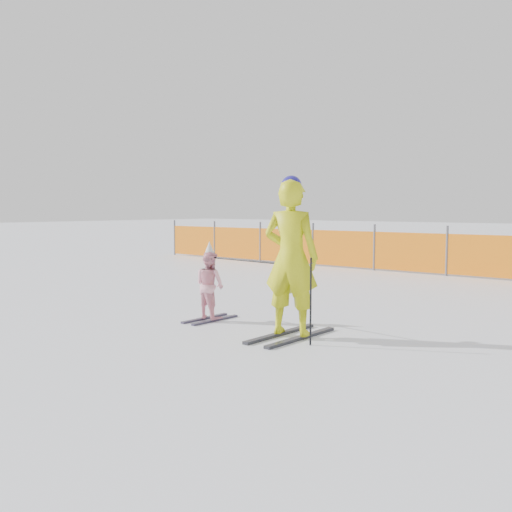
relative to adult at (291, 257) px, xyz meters
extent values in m
plane|color=white|center=(-0.83, -0.21, -1.05)|extent=(120.00, 120.00, 0.00)
cube|color=black|center=(-0.17, 0.00, -1.03)|extent=(0.09, 1.43, 0.04)
cube|color=black|center=(0.17, 0.00, -1.03)|extent=(0.09, 1.43, 0.04)
imported|color=yellow|center=(0.00, 0.00, -0.01)|extent=(0.83, 0.65, 2.00)
sphere|color=navy|center=(0.00, 0.00, 0.91)|extent=(0.26, 0.26, 0.26)
cube|color=black|center=(-1.71, 0.13, -1.04)|extent=(0.09, 0.93, 0.03)
cube|color=black|center=(-1.49, 0.13, -1.04)|extent=(0.09, 0.93, 0.03)
imported|color=#FFA6B9|center=(-1.60, 0.13, -0.52)|extent=(0.52, 0.42, 1.01)
cone|color=silver|center=(-1.60, 0.13, 0.02)|extent=(0.19, 0.19, 0.24)
cylinder|color=black|center=(0.45, -0.20, -0.51)|extent=(0.02, 0.02, 1.08)
cylinder|color=black|center=(-0.80, 0.06, -0.10)|extent=(1.36, 0.13, 0.02)
cylinder|color=#595960|center=(-11.05, 7.91, -0.43)|extent=(0.06, 0.06, 1.25)
cylinder|color=#595960|center=(-9.05, 7.91, -0.43)|extent=(0.06, 0.06, 1.25)
cylinder|color=#595960|center=(-7.05, 7.91, -0.43)|extent=(0.06, 0.06, 1.25)
cylinder|color=#595960|center=(-5.05, 7.91, -0.43)|extent=(0.06, 0.06, 1.25)
cylinder|color=#595960|center=(-3.05, 7.91, -0.43)|extent=(0.06, 0.06, 1.25)
cylinder|color=#595960|center=(-1.05, 7.91, -0.43)|extent=(0.06, 0.06, 1.25)
cube|color=orange|center=(-3.71, 7.91, -0.50)|extent=(14.68, 0.02, 1.00)
camera|label=1|loc=(4.36, -5.90, 0.63)|focal=40.00mm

